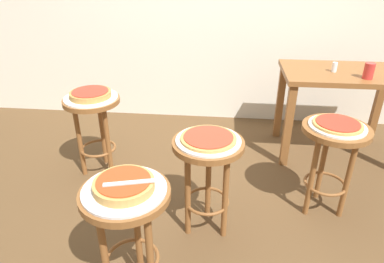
# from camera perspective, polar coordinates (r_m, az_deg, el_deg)

# --- Properties ---
(ground_plane) EXTENTS (6.00, 6.00, 0.00)m
(ground_plane) POSITION_cam_1_polar(r_m,az_deg,el_deg) (2.38, 0.74, -13.80)
(ground_plane) COLOR brown
(stool_foreground) EXTENTS (0.41, 0.41, 0.63)m
(stool_foreground) POSITION_cam_1_polar(r_m,az_deg,el_deg) (1.67, -10.66, -13.87)
(stool_foreground) COLOR brown
(stool_foreground) RESTS_ON ground_plane
(serving_plate_foreground) EXTENTS (0.38, 0.38, 0.01)m
(serving_plate_foreground) POSITION_cam_1_polar(r_m,az_deg,el_deg) (1.57, -11.16, -9.48)
(serving_plate_foreground) COLOR silver
(serving_plate_foreground) RESTS_ON stool_foreground
(pizza_foreground) EXTENTS (0.27, 0.27, 0.05)m
(pizza_foreground) POSITION_cam_1_polar(r_m,az_deg,el_deg) (1.56, -11.26, -8.64)
(pizza_foreground) COLOR tan
(pizza_foreground) RESTS_ON serving_plate_foreground
(stool_middle) EXTENTS (0.41, 0.41, 0.63)m
(stool_middle) POSITION_cam_1_polar(r_m,az_deg,el_deg) (2.01, 2.63, -5.48)
(stool_middle) COLOR brown
(stool_middle) RESTS_ON ground_plane
(serving_plate_middle) EXTENTS (0.37, 0.37, 0.01)m
(serving_plate_middle) POSITION_cam_1_polar(r_m,az_deg,el_deg) (1.93, 2.73, -1.50)
(serving_plate_middle) COLOR silver
(serving_plate_middle) RESTS_ON stool_middle
(pizza_middle) EXTENTS (0.32, 0.32, 0.02)m
(pizza_middle) POSITION_cam_1_polar(r_m,az_deg,el_deg) (1.92, 2.74, -1.08)
(pizza_middle) COLOR tan
(pizza_middle) RESTS_ON serving_plate_middle
(stool_leftside) EXTENTS (0.41, 0.41, 0.63)m
(stool_leftside) POSITION_cam_1_polar(r_m,az_deg,el_deg) (2.34, 22.30, -2.68)
(stool_leftside) COLOR brown
(stool_leftside) RESTS_ON ground_plane
(serving_plate_leftside) EXTENTS (0.34, 0.34, 0.01)m
(serving_plate_leftside) POSITION_cam_1_polar(r_m,az_deg,el_deg) (2.27, 23.01, 0.82)
(serving_plate_leftside) COLOR white
(serving_plate_leftside) RESTS_ON stool_leftside
(pizza_leftside) EXTENTS (0.29, 0.29, 0.02)m
(pizza_leftside) POSITION_cam_1_polar(r_m,az_deg,el_deg) (2.26, 23.08, 1.18)
(pizza_leftside) COLOR tan
(pizza_leftside) RESTS_ON serving_plate_leftside
(stool_rear) EXTENTS (0.41, 0.41, 0.63)m
(stool_rear) POSITION_cam_1_polar(r_m,az_deg,el_deg) (2.69, -16.01, 2.26)
(stool_rear) COLOR brown
(stool_rear) RESTS_ON ground_plane
(serving_plate_rear) EXTENTS (0.39, 0.39, 0.01)m
(serving_plate_rear) POSITION_cam_1_polar(r_m,az_deg,el_deg) (2.63, -16.45, 5.42)
(serving_plate_rear) COLOR white
(serving_plate_rear) RESTS_ON stool_rear
(pizza_rear) EXTENTS (0.30, 0.30, 0.05)m
(pizza_rear) POSITION_cam_1_polar(r_m,az_deg,el_deg) (2.62, -16.53, 6.00)
(pizza_rear) COLOR #B78442
(pizza_rear) RESTS_ON serving_plate_rear
(dining_table) EXTENTS (0.97, 0.61, 0.74)m
(dining_table) POSITION_cam_1_polar(r_m,az_deg,el_deg) (3.07, 23.62, 6.87)
(dining_table) COLOR brown
(dining_table) RESTS_ON ground_plane
(cup_near_edge) EXTENTS (0.07, 0.07, 0.12)m
(cup_near_edge) POSITION_cam_1_polar(r_m,az_deg,el_deg) (2.89, 27.33, 8.94)
(cup_near_edge) COLOR red
(cup_near_edge) RESTS_ON dining_table
(condiment_shaker) EXTENTS (0.04, 0.04, 0.08)m
(condiment_shaker) POSITION_cam_1_polar(r_m,az_deg,el_deg) (2.97, 22.61, 9.85)
(condiment_shaker) COLOR white
(condiment_shaker) RESTS_ON dining_table
(pizza_server_knife) EXTENTS (0.22, 0.08, 0.01)m
(pizza_server_knife) POSITION_cam_1_polar(r_m,az_deg,el_deg) (1.52, -10.46, -8.37)
(pizza_server_knife) COLOR silver
(pizza_server_knife) RESTS_ON pizza_foreground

